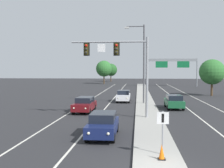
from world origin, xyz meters
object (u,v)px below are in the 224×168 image
(car_oncoming_darkred, at_px, (85,104))
(tree_far_left_c, at_px, (104,69))
(highway_sign_gantry, at_px, (172,63))
(overhead_signal_mast, at_px, (122,60))
(car_receding_green, at_px, (174,101))
(traffic_cone_median_nose, at_px, (162,152))
(car_oncoming_white, at_px, (123,96))
(street_lamp_median, at_px, (142,59))
(car_oncoming_navy, at_px, (103,124))
(tree_far_right_c, at_px, (212,72))
(tree_far_left_b, at_px, (111,70))
(median_sign_post, at_px, (163,126))

(car_oncoming_darkred, bearing_deg, tree_far_left_c, 95.11)
(highway_sign_gantry, bearing_deg, overhead_signal_mast, -101.89)
(car_receding_green, relative_size, traffic_cone_median_nose, 6.07)
(car_oncoming_white, bearing_deg, car_receding_green, -46.09)
(overhead_signal_mast, bearing_deg, street_lamp_median, 79.64)
(car_oncoming_navy, distance_m, car_receding_green, 15.26)
(tree_far_right_c, bearing_deg, car_oncoming_navy, -116.09)
(overhead_signal_mast, bearing_deg, tree_far_left_b, 96.37)
(car_oncoming_darkred, xyz_separation_m, highway_sign_gantry, (14.71, 46.98, 5.34))
(overhead_signal_mast, relative_size, highway_sign_gantry, 0.54)
(street_lamp_median, distance_m, tree_far_right_c, 17.57)
(car_receding_green, height_order, tree_far_left_b, tree_far_left_b)
(car_receding_green, bearing_deg, tree_far_left_c, 105.03)
(car_oncoming_darkred, distance_m, tree_far_right_c, 27.13)
(car_oncoming_navy, xyz_separation_m, car_oncoming_darkred, (-3.25, 10.27, 0.00))
(tree_far_left_c, bearing_deg, traffic_cone_median_nose, -80.85)
(car_oncoming_navy, distance_m, car_oncoming_darkred, 10.77)
(overhead_signal_mast, distance_m, tree_far_right_c, 27.13)
(car_oncoming_darkred, relative_size, car_oncoming_white, 1.01)
(tree_far_left_c, relative_size, tree_far_right_c, 1.19)
(median_sign_post, distance_m, tree_far_right_c, 36.16)
(traffic_cone_median_nose, xyz_separation_m, tree_far_left_c, (-11.96, 74.26, 4.33))
(car_receding_green, bearing_deg, overhead_signal_mast, -128.78)
(street_lamp_median, bearing_deg, overhead_signal_mast, -100.36)
(car_oncoming_white, xyz_separation_m, tree_far_left_b, (-8.25, 66.06, 3.65))
(overhead_signal_mast, xyz_separation_m, car_oncoming_white, (-0.60, 13.20, -4.50))
(street_lamp_median, height_order, tree_far_left_c, street_lamp_median)
(car_oncoming_navy, bearing_deg, street_lamp_median, 80.90)
(median_sign_post, height_order, highway_sign_gantry, highway_sign_gantry)
(tree_far_left_c, bearing_deg, car_oncoming_navy, -82.99)
(street_lamp_median, bearing_deg, tree_far_right_c, 46.63)
(car_oncoming_darkred, distance_m, car_oncoming_white, 10.54)
(tree_far_left_c, bearing_deg, car_oncoming_darkred, -84.89)
(tree_far_left_c, height_order, tree_far_right_c, tree_far_left_c)
(car_receding_green, xyz_separation_m, tree_far_right_c, (8.43, 16.39, 3.25))
(overhead_signal_mast, relative_size, tree_far_left_b, 1.05)
(car_oncoming_navy, height_order, car_oncoming_white, same)
(overhead_signal_mast, xyz_separation_m, traffic_cone_median_nose, (2.55, -11.83, -4.81))
(overhead_signal_mast, xyz_separation_m, tree_far_left_c, (-9.41, 62.43, -0.48))
(car_oncoming_navy, xyz_separation_m, tree_far_left_b, (-7.96, 86.26, 3.65))
(median_sign_post, bearing_deg, car_oncoming_navy, 131.36)
(car_oncoming_navy, bearing_deg, tree_far_left_c, 97.01)
(car_oncoming_darkred, bearing_deg, traffic_cone_median_nose, -66.16)
(car_receding_green, distance_m, tree_far_left_c, 57.68)
(car_oncoming_navy, relative_size, car_oncoming_white, 1.00)
(median_sign_post, relative_size, tree_far_left_c, 0.30)
(traffic_cone_median_nose, height_order, tree_far_left_b, tree_far_left_b)
(tree_far_right_c, bearing_deg, traffic_cone_median_nose, -107.98)
(car_oncoming_white, relative_size, traffic_cone_median_nose, 6.05)
(median_sign_post, bearing_deg, tree_far_left_c, 99.33)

